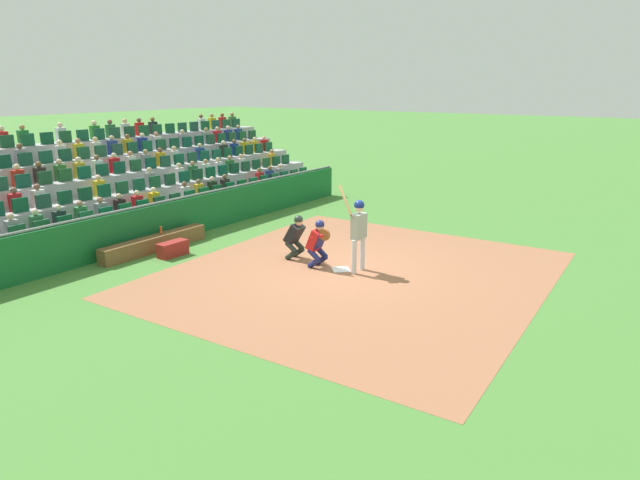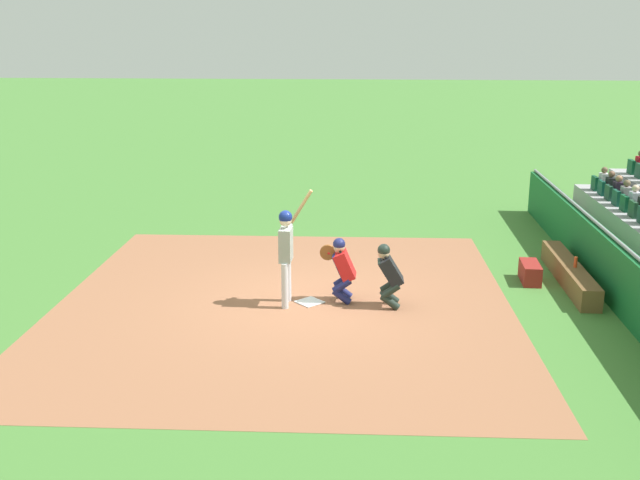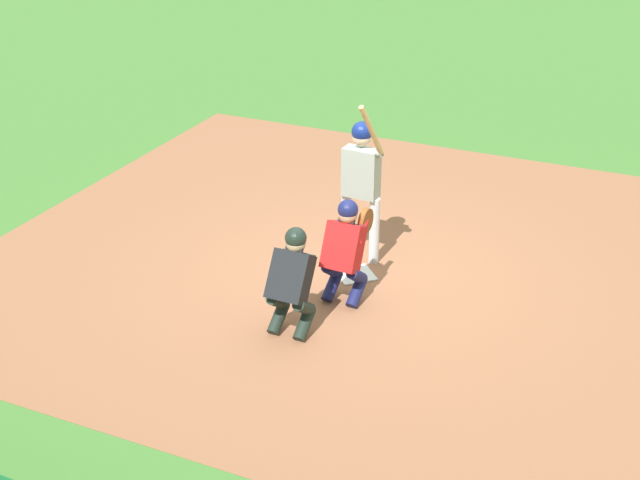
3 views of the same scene
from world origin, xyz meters
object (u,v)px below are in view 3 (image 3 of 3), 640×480
at_px(home_plate_marker, 355,274).
at_px(home_plate_umpire, 292,278).
at_px(batter_at_plate, 362,176).
at_px(catcher_crouching, 346,246).

relative_size(home_plate_marker, home_plate_umpire, 0.35).
relative_size(home_plate_marker, batter_at_plate, 0.20).
relative_size(catcher_crouching, home_plate_umpire, 1.03).
bearing_deg(batter_at_plate, home_plate_marker, -73.25).
distance_m(home_plate_marker, catcher_crouching, 0.94).
xyz_separation_m(catcher_crouching, home_plate_umpire, (-0.23, -0.90, -0.03)).
distance_m(batter_at_plate, catcher_crouching, 1.16).
bearing_deg(home_plate_umpire, batter_at_plate, 91.26).
bearing_deg(home_plate_marker, catcher_crouching, -76.34).
height_order(batter_at_plate, home_plate_umpire, batter_at_plate).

